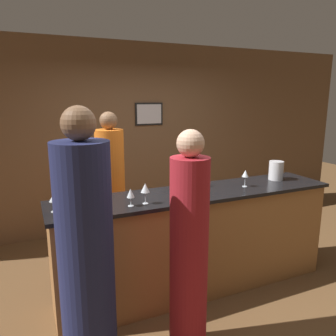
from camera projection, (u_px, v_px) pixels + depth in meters
ground_plane at (196, 287)px, 3.53m from camera, size 14.00×14.00×0.00m
back_wall at (135, 137)px, 5.02m from camera, size 8.00×0.08×2.80m
bar_counter at (197, 241)px, 3.42m from camera, size 2.95×0.62×1.07m
bartender at (111, 200)px, 3.70m from camera, size 0.31×0.31×1.85m
guest_0 at (189, 253)px, 2.49m from camera, size 0.30×0.30×1.78m
guest_1 at (86, 261)px, 2.24m from camera, size 0.38×0.38×1.95m
wine_bottle_0 at (190, 177)px, 3.45m from camera, size 0.07×0.07×0.29m
ice_bucket at (276, 170)px, 3.76m from camera, size 0.16×0.16×0.22m
wine_glass_0 at (131, 194)px, 2.84m from camera, size 0.07×0.07×0.16m
wine_glass_1 at (145, 188)px, 2.90m from camera, size 0.08×0.08×0.19m
wine_glass_2 at (53, 199)px, 2.70m from camera, size 0.07×0.07×0.15m
wine_glass_3 at (245, 174)px, 3.46m from camera, size 0.07×0.07×0.18m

